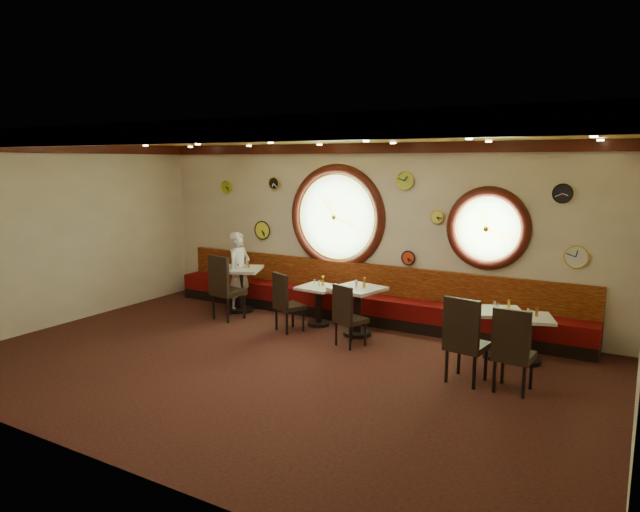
{
  "coord_description": "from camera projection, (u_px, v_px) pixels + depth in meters",
  "views": [
    {
      "loc": [
        4.47,
        -6.37,
        2.88
      ],
      "look_at": [
        0.3,
        0.8,
        1.5
      ],
      "focal_mm": 32.0,
      "sensor_mm": 36.0,
      "label": 1
    }
  ],
  "objects": [
    {
      "name": "porthole_right_glass",
      "position": [
        488.0,
        228.0,
        9.29
      ],
      "size": [
        1.1,
        0.02,
        1.1
      ],
      "primitive_type": "cylinder",
      "rotation": [
        1.57,
        0.0,
        0.0
      ],
      "color": "#96C576",
      "rests_on": "wall_back"
    },
    {
      "name": "condiment_d_pepper",
      "position": [
        498.0,
        307.0,
        8.33
      ],
      "size": [
        0.04,
        0.04,
        0.11
      ],
      "primitive_type": "cylinder",
      "color": "silver",
      "rests_on": "table_d"
    },
    {
      "name": "wall_clock_6",
      "position": [
        263.0,
        230.0,
        11.54
      ],
      "size": [
        0.36,
        0.03,
        0.36
      ],
      "primitive_type": "cylinder",
      "rotation": [
        1.57,
        0.0,
        0.0
      ],
      "color": "#FEFC38",
      "rests_on": "wall_back"
    },
    {
      "name": "table_d",
      "position": [
        498.0,
        328.0,
        8.4
      ],
      "size": [
        0.87,
        0.87,
        0.72
      ],
      "color": "black",
      "rests_on": "floor"
    },
    {
      "name": "floor",
      "position": [
        274.0,
        366.0,
        8.12
      ],
      "size": [
        9.0,
        6.0,
        0.0
      ],
      "primitive_type": "cube",
      "color": "black",
      "rests_on": "ground"
    },
    {
      "name": "chair_b",
      "position": [
        285.0,
        298.0,
        9.66
      ],
      "size": [
        0.57,
        0.57,
        0.63
      ],
      "rotation": [
        0.0,
        0.0,
        -0.42
      ],
      "color": "black",
      "rests_on": "floor"
    },
    {
      "name": "wall_clock_4",
      "position": [
        437.0,
        217.0,
        9.66
      ],
      "size": [
        0.22,
        0.03,
        0.22
      ],
      "primitive_type": "cylinder",
      "rotation": [
        1.57,
        0.0,
        0.0
      ],
      "color": "#FAF753",
      "rests_on": "wall_back"
    },
    {
      "name": "chair_a",
      "position": [
        224.0,
        283.0,
        10.35
      ],
      "size": [
        0.58,
        0.58,
        0.75
      ],
      "rotation": [
        0.0,
        0.0,
        -0.17
      ],
      "color": "black",
      "rests_on": "floor"
    },
    {
      "name": "table_c",
      "position": [
        357.0,
        305.0,
        9.49
      ],
      "size": [
        0.9,
        0.9,
        0.82
      ],
      "color": "black",
      "rests_on": "floor"
    },
    {
      "name": "condiment_d_bottle",
      "position": [
        509.0,
        304.0,
        8.4
      ],
      "size": [
        0.05,
        0.05,
        0.15
      ],
      "primitive_type": "cylinder",
      "color": "gold",
      "rests_on": "table_d"
    },
    {
      "name": "condiment_c_pepper",
      "position": [
        356.0,
        283.0,
        9.47
      ],
      "size": [
        0.04,
        0.04,
        0.11
      ],
      "primitive_type": "cylinder",
      "color": "silver",
      "rests_on": "table_c"
    },
    {
      "name": "condiment_a_salt",
      "position": [
        241.0,
        264.0,
        11.04
      ],
      "size": [
        0.04,
        0.04,
        0.11
      ],
      "primitive_type": "cylinder",
      "color": "silver",
      "rests_on": "table_a"
    },
    {
      "name": "chair_e",
      "position": [
        512.0,
        345.0,
        7.06
      ],
      "size": [
        0.49,
        0.49,
        0.68
      ],
      "rotation": [
        0.0,
        0.0,
        -0.06
      ],
      "color": "black",
      "rests_on": "floor"
    },
    {
      "name": "porthole_left_glass",
      "position": [
        337.0,
        217.0,
        10.67
      ],
      "size": [
        1.66,
        0.02,
        1.66
      ],
      "primitive_type": "cylinder",
      "rotation": [
        1.57,
        0.0,
        0.0
      ],
      "color": "#96C576",
      "rests_on": "wall_back"
    },
    {
      "name": "condiment_c_salt",
      "position": [
        356.0,
        284.0,
        9.45
      ],
      "size": [
        0.03,
        0.03,
        0.09
      ],
      "primitive_type": "cylinder",
      "color": "silver",
      "rests_on": "table_c"
    },
    {
      "name": "banquette_base",
      "position": [
        358.0,
        315.0,
        10.43
      ],
      "size": [
        8.0,
        0.55,
        0.2
      ],
      "primitive_type": "cube",
      "color": "black",
      "rests_on": "floor"
    },
    {
      "name": "porthole_right_ring",
      "position": [
        487.0,
        229.0,
        9.25
      ],
      "size": [
        1.09,
        0.03,
        1.09
      ],
      "primitive_type": "torus",
      "rotation": [
        1.57,
        0.0,
        0.0
      ],
      "color": "yellow",
      "rests_on": "wall_back"
    },
    {
      "name": "molding_front",
      "position": [
        81.0,
        136.0,
        5.1
      ],
      "size": [
        9.0,
        0.1,
        0.18
      ],
      "primitive_type": "cube",
      "color": "#39100A",
      "rests_on": "wall_back"
    },
    {
      "name": "condiment_e_bottle",
      "position": [
        537.0,
        312.0,
        8.12
      ],
      "size": [
        0.04,
        0.04,
        0.14
      ],
      "primitive_type": "cylinder",
      "color": "orange",
      "rests_on": "table_e"
    },
    {
      "name": "waiter",
      "position": [
        239.0,
        272.0,
        11.02
      ],
      "size": [
        0.38,
        0.57,
        1.54
      ],
      "primitive_type": "imported",
      "rotation": [
        0.0,
        0.0,
        1.54
      ],
      "color": "white",
      "rests_on": "floor"
    },
    {
      "name": "banquette_seat",
      "position": [
        359.0,
        302.0,
        10.39
      ],
      "size": [
        8.0,
        0.55,
        0.3
      ],
      "primitive_type": "cube",
      "color": "#550707",
      "rests_on": "banquette_base"
    },
    {
      "name": "condiment_b_bottle",
      "position": [
        323.0,
        281.0,
        10.04
      ],
      "size": [
        0.06,
        0.06,
        0.18
      ],
      "primitive_type": "cylinder",
      "color": "yellow",
      "rests_on": "table_b"
    },
    {
      "name": "table_e",
      "position": [
        529.0,
        334.0,
        8.18
      ],
      "size": [
        0.8,
        0.8,
        0.69
      ],
      "color": "black",
      "rests_on": "floor"
    },
    {
      "name": "porthole_left_frame",
      "position": [
        337.0,
        217.0,
        10.66
      ],
      "size": [
        1.98,
        0.18,
        1.98
      ],
      "primitive_type": "torus",
      "rotation": [
        1.57,
        0.0,
        0.0
      ],
      "color": "#39100A",
      "rests_on": "wall_back"
    },
    {
      "name": "porthole_left_ring",
      "position": [
        336.0,
        217.0,
        10.63
      ],
      "size": [
        1.61,
        0.03,
        1.61
      ],
      "primitive_type": "torus",
      "rotation": [
        1.57,
        0.0,
        0.0
      ],
      "color": "yellow",
      "rests_on": "wall_back"
    },
    {
      "name": "chair_c",
      "position": [
        347.0,
        312.0,
        8.87
      ],
      "size": [
        0.53,
        0.53,
        0.62
      ],
      "rotation": [
        0.0,
        0.0,
        -0.35
      ],
      "color": "black",
      "rests_on": "floor"
    },
    {
      "name": "chair_d",
      "position": [
        464.0,
        335.0,
        7.37
      ],
      "size": [
        0.55,
        0.55,
        0.72
      ],
      "rotation": [
        0.0,
        0.0,
        -0.14
      ],
      "color": "black",
      "rests_on": "floor"
    },
    {
      "name": "table_a",
      "position": [
        240.0,
        284.0,
        11.0
      ],
      "size": [
        1.02,
        1.02,
        0.86
      ],
      "color": "black",
      "rests_on": "floor"
    },
    {
      "name": "molding_back",
      "position": [
        366.0,
        148.0,
        10.13
      ],
      "size": [
        9.0,
        0.1,
        0.18
      ],
      "primitive_type": "cube",
      "color": "#39100A",
      "rests_on": "wall_back"
    },
    {
      "name": "molding_left",
      "position": [
        59.0,
        148.0,
        9.82
      ],
      "size": [
        0.1,
        6.0,
        0.18
      ],
      "primitive_type": "cube",
      "color": "#39100A",
      "rests_on": "wall_back"
    },
    {
      "name": "condiment_b_pepper",
      "position": [
        319.0,
        283.0,
        10.04
      ],
      "size": [
        0.04,
        0.04,
        0.11
      ],
      "primitive_type": "cylinder",
      "color": "silver",
      "rests_on": "table_b"
    },
    {
      "name": "wall_clock_5",
      "position": [
        405.0,
        181.0,
        9.86
      ],
      "size": [
        0.3,
        0.03,
        0.3
      ],
      "primitive_type": "cylinder",
      "rotation": [
        1.57,
        0.0,
        0.0
      ],
      "color": "#A5C93F",
      "rests_on": "wall_back"
    },
    {
      "name": "porthole_right_frame",
      "position": [
        488.0,
        228.0,
        9.28
      ],
      "size": [
        1.38,
        0.18,
        1.38
      ],
      "primitive_type": "torus",
      "rotation": [
        1.57,
        0.0,
        0.0
      ],
      "color": "#39100A",
      "rests_on": "wall_back"
    },
    {
      "name": "table_b",
      "position": [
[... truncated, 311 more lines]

